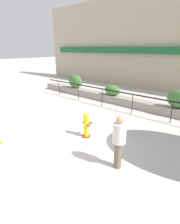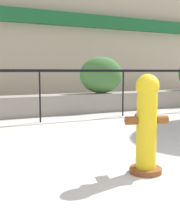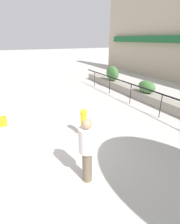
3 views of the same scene
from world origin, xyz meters
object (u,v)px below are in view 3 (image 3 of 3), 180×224
at_px(hedge_bush_1, 147,87).
at_px(hedge_bush_0, 112,73).
at_px(pedestrian, 87,148).
at_px(fire_hydrant, 84,122).

bearing_deg(hedge_bush_1, hedge_bush_0, 180.00).
bearing_deg(hedge_bush_1, pedestrian, -54.44).
xyz_separation_m(hedge_bush_1, pedestrian, (4.12, -5.77, 0.14)).
xyz_separation_m(hedge_bush_0, pedestrian, (7.72, -5.77, -0.04)).
relative_size(hedge_bush_0, hedge_bush_1, 1.15).
bearing_deg(hedge_bush_0, hedge_bush_1, 0.00).
height_order(hedge_bush_0, hedge_bush_1, hedge_bush_0).
height_order(hedge_bush_0, pedestrian, pedestrian).
bearing_deg(hedge_bush_1, fire_hydrant, -67.44).
xyz_separation_m(hedge_bush_0, hedge_bush_1, (3.59, 0.00, -0.18)).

